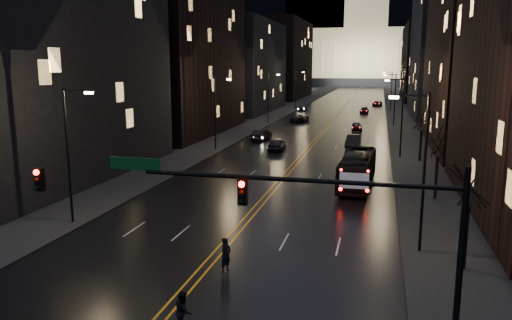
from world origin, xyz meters
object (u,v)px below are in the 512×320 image
Objects in this scene: bus at (358,169)px; receding_car_a at (353,141)px; traffic_signal at (305,209)px; pedestrian_a at (226,255)px; pedestrian_b at (183,311)px; oncoming_car_b at (262,135)px; oncoming_car_a at (277,144)px.

receding_car_a is (-1.45, 21.16, -0.69)m from bus.
traffic_signal reaches higher than pedestrian_a.
traffic_signal is 6.33m from pedestrian_b.
bus is at bearing 87.83° from traffic_signal.
pedestrian_a reaches higher than oncoming_car_b.
pedestrian_b reaches higher than oncoming_car_b.
oncoming_car_b is at bearing 35.50° from pedestrian_a.
traffic_signal is 1.65× the size of bus.
receding_car_a is at bearing 174.85° from oncoming_car_b.
bus is 21.22m from receding_car_a.
pedestrian_a is (8.57, -44.45, 0.14)m from oncoming_car_b.
oncoming_car_b is (-13.26, 49.45, -4.34)m from traffic_signal.
receding_car_a is (-0.48, 46.61, -4.33)m from traffic_signal.
receding_car_a is 2.61× the size of pedestrian_a.
oncoming_car_b is 51.15m from pedestrian_b.
receding_car_a is 2.77× the size of pedestrian_b.
oncoming_car_b is 45.27m from pedestrian_a.
traffic_signal is 25.73m from bus.
bus is at bearing 119.07° from oncoming_car_a.
traffic_signal is 3.70× the size of oncoming_car_a.
traffic_signal is at bearing 99.13° from oncoming_car_a.
bus is 26.99m from pedestrian_b.
traffic_signal is 3.72× the size of oncoming_car_b.
bus is at bearing -34.45° from pedestrian_b.
bus is (0.97, 25.45, -3.64)m from traffic_signal.
pedestrian_b is at bearing -168.26° from traffic_signal.
pedestrian_a is (-4.22, -41.60, 0.13)m from receding_car_a.
pedestrian_a is 5.96m from pedestrian_b.
traffic_signal is 8.05m from pedestrian_a.
bus is 5.81× the size of pedestrian_a.
oncoming_car_a is at bearing 125.86° from bus.
oncoming_car_a is 8.57m from oncoming_car_b.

